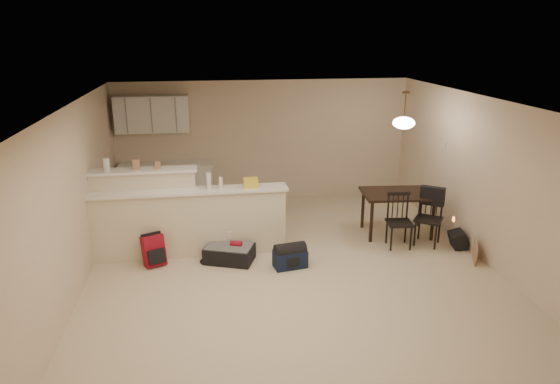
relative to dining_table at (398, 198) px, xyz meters
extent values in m
plane|color=beige|center=(-2.06, -1.22, -0.67)|extent=(7.00, 7.00, 0.00)
plane|color=white|center=(-2.06, -1.22, 1.83)|extent=(7.00, 7.00, 0.00)
cube|color=beige|center=(-2.06, 2.28, 0.58)|extent=(6.00, 0.02, 2.50)
cube|color=beige|center=(-2.06, -4.72, 0.58)|extent=(6.00, 0.02, 2.50)
cube|color=beige|center=(-5.06, -1.22, 0.58)|extent=(0.02, 7.00, 2.50)
cube|color=beige|center=(0.94, -1.22, 0.58)|extent=(0.02, 7.00, 2.50)
cube|color=beige|center=(-3.56, -0.32, -0.15)|extent=(3.00, 0.28, 1.05)
cube|color=white|center=(-3.56, -0.32, 0.40)|extent=(3.08, 0.38, 0.04)
cube|color=beige|center=(-4.26, -0.10, 0.00)|extent=(1.60, 0.24, 1.35)
cube|color=white|center=(-4.26, -0.10, 0.70)|extent=(1.68, 0.34, 0.04)
cube|color=white|center=(-4.26, 2.10, 1.23)|extent=(1.40, 0.34, 0.70)
cube|color=white|center=(-4.06, 1.97, -0.22)|extent=(1.80, 0.60, 0.90)
cube|color=beige|center=(0.93, 0.33, 0.83)|extent=(0.02, 0.12, 0.12)
cylinder|color=silver|center=(-4.78, -0.10, 0.82)|extent=(0.10, 0.10, 0.20)
cube|color=#AC7C58|center=(-4.34, -0.10, 0.80)|extent=(0.10, 0.07, 0.16)
cube|color=#AC7C58|center=(-4.01, -0.10, 0.78)|extent=(0.08, 0.06, 0.12)
cylinder|color=silver|center=(-3.25, -0.32, 0.55)|extent=(0.07, 0.07, 0.26)
cylinder|color=silver|center=(-3.06, -0.32, 0.51)|extent=(0.06, 0.06, 0.18)
cube|color=#AC7C58|center=(-2.59, -0.32, 0.49)|extent=(0.22, 0.18, 0.14)
cube|color=black|center=(0.00, 0.00, 0.07)|extent=(1.29, 0.92, 0.04)
cylinder|color=black|center=(-0.56, -0.28, -0.31)|extent=(0.06, 0.06, 0.72)
cylinder|color=black|center=(0.50, -0.37, -0.31)|extent=(0.06, 0.06, 0.72)
cylinder|color=black|center=(-0.50, 0.37, -0.31)|extent=(0.06, 0.06, 0.72)
cylinder|color=black|center=(0.56, 0.28, -0.31)|extent=(0.06, 0.06, 0.72)
cylinder|color=brown|center=(0.00, 0.00, 1.58)|extent=(0.02, 0.02, 0.50)
cylinder|color=brown|center=(0.00, 0.00, 1.81)|extent=(0.12, 0.12, 0.03)
ellipsoid|color=white|center=(0.00, 0.00, 1.31)|extent=(0.36, 0.36, 0.20)
cube|color=black|center=(-2.98, -0.67, -0.55)|extent=(0.85, 0.70, 0.25)
cube|color=maroon|center=(-4.13, -0.61, -0.44)|extent=(0.37, 0.31, 0.48)
cube|color=#111B37|center=(-2.08, -1.01, -0.54)|extent=(0.53, 0.35, 0.27)
cube|color=black|center=(0.79, -0.73, -0.53)|extent=(0.28, 0.35, 0.28)
cube|color=#AC7C58|center=(0.79, -1.27, -0.51)|extent=(0.19, 0.40, 0.33)
camera|label=1|loc=(-3.29, -7.80, 2.77)|focal=32.00mm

